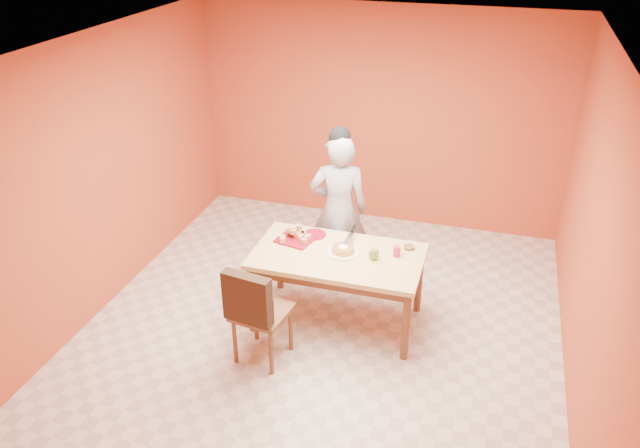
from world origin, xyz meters
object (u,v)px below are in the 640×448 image
(sponge_cake, at_px, (343,249))
(egg_ornament, at_px, (374,254))
(dining_table, at_px, (338,263))
(pastry_platter, at_px, (297,238))
(person, at_px, (339,210))
(red_dinner_plate, at_px, (314,234))
(magenta_glass, at_px, (397,251))
(dining_chair, at_px, (261,311))
(checker_tin, at_px, (409,247))

(sponge_cake, relative_size, egg_ornament, 1.68)
(dining_table, height_order, sponge_cake, sponge_cake)
(pastry_platter, bearing_deg, person, 64.92)
(dining_table, distance_m, red_dinner_plate, 0.45)
(pastry_platter, relative_size, magenta_glass, 3.40)
(magenta_glass, bearing_deg, person, 140.01)
(dining_table, relative_size, egg_ornament, 12.76)
(pastry_platter, bearing_deg, egg_ornament, -11.11)
(dining_table, bearing_deg, dining_chair, -123.85)
(magenta_glass, bearing_deg, pastry_platter, 177.97)
(red_dinner_plate, bearing_deg, magenta_glass, -10.94)
(dining_table, distance_m, magenta_glass, 0.57)
(red_dinner_plate, xyz_separation_m, sponge_cake, (0.36, -0.25, 0.03))
(sponge_cake, xyz_separation_m, magenta_glass, (0.50, 0.09, 0.01))
(red_dinner_plate, xyz_separation_m, checker_tin, (0.95, 0.00, 0.01))
(dining_chair, height_order, magenta_glass, dining_chair)
(person, relative_size, sponge_cake, 7.94)
(person, relative_size, magenta_glass, 16.76)
(dining_table, bearing_deg, person, 104.64)
(checker_tin, bearing_deg, pastry_platter, -173.19)
(egg_ornament, bearing_deg, dining_table, 158.42)
(person, xyz_separation_m, pastry_platter, (-0.27, -0.58, -0.07))
(dining_chair, distance_m, pastry_platter, 0.94)
(pastry_platter, xyz_separation_m, sponge_cake, (0.50, -0.12, 0.03))
(egg_ornament, bearing_deg, sponge_cake, 150.56)
(person, xyz_separation_m, checker_tin, (0.82, -0.45, -0.06))
(pastry_platter, height_order, sponge_cake, sponge_cake)
(pastry_platter, distance_m, magenta_glass, 1.00)
(magenta_glass, bearing_deg, dining_chair, -139.95)
(dining_table, distance_m, checker_tin, 0.70)
(person, bearing_deg, red_dinner_plate, 60.85)
(red_dinner_plate, relative_size, sponge_cake, 1.10)
(red_dinner_plate, relative_size, egg_ornament, 1.85)
(sponge_cake, distance_m, magenta_glass, 0.50)
(person, height_order, egg_ornament, person)
(sponge_cake, bearing_deg, dining_chair, -124.41)
(pastry_platter, relative_size, sponge_cake, 1.61)
(dining_chair, bearing_deg, sponge_cake, 64.06)
(pastry_platter, distance_m, egg_ornament, 0.83)
(checker_tin, bearing_deg, dining_table, -154.95)
(checker_tin, bearing_deg, magenta_glass, -118.67)
(magenta_glass, height_order, checker_tin, magenta_glass)
(dining_chair, bearing_deg, person, 86.87)
(person, height_order, sponge_cake, person)
(pastry_platter, xyz_separation_m, red_dinner_plate, (0.14, 0.13, -0.00))
(person, bearing_deg, dining_chair, 65.03)
(dining_chair, xyz_separation_m, pastry_platter, (0.03, 0.91, 0.25))
(dining_chair, bearing_deg, pastry_platter, 96.31)
(dining_chair, height_order, checker_tin, dining_chair)
(person, relative_size, red_dinner_plate, 7.21)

